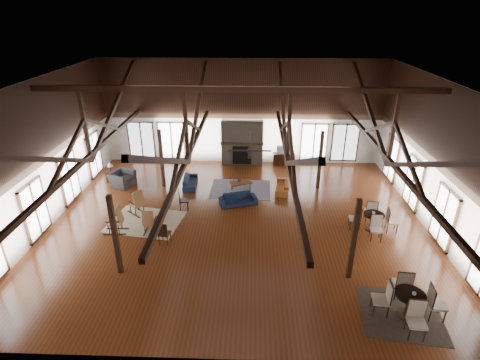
{
  "coord_description": "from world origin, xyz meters",
  "views": [
    {
      "loc": [
        0.6,
        -14.0,
        8.59
      ],
      "look_at": [
        0.07,
        1.0,
        1.56
      ],
      "focal_mm": 28.0,
      "sensor_mm": 36.0,
      "label": 1
    }
  ],
  "objects_px": {
    "sofa_navy_front": "(238,199)",
    "armchair": "(122,179)",
    "tv_console": "(284,159)",
    "cafe_table_near": "(409,301)",
    "coffee_table": "(241,183)",
    "cafe_table_far": "(373,219)",
    "sofa_orange": "(283,186)",
    "sofa_navy_left": "(190,182)"
  },
  "relations": [
    {
      "from": "sofa_navy_left",
      "to": "cafe_table_far",
      "type": "distance_m",
      "value": 9.18
    },
    {
      "from": "sofa_orange",
      "to": "armchair",
      "type": "relative_size",
      "value": 1.43
    },
    {
      "from": "armchair",
      "to": "cafe_table_far",
      "type": "relative_size",
      "value": 0.57
    },
    {
      "from": "sofa_orange",
      "to": "coffee_table",
      "type": "relative_size",
      "value": 1.36
    },
    {
      "from": "sofa_navy_front",
      "to": "sofa_navy_left",
      "type": "xyz_separation_m",
      "value": [
        -2.58,
        1.9,
        -0.01
      ]
    },
    {
      "from": "sofa_navy_front",
      "to": "cafe_table_far",
      "type": "distance_m",
      "value": 6.08
    },
    {
      "from": "coffee_table",
      "to": "tv_console",
      "type": "xyz_separation_m",
      "value": [
        2.43,
        3.58,
        -0.05
      ]
    },
    {
      "from": "armchair",
      "to": "coffee_table",
      "type": "bearing_deg",
      "value": -73.12
    },
    {
      "from": "armchair",
      "to": "sofa_orange",
      "type": "bearing_deg",
      "value": -72.61
    },
    {
      "from": "sofa_navy_left",
      "to": "coffee_table",
      "type": "height_order",
      "value": "sofa_navy_left"
    },
    {
      "from": "sofa_navy_left",
      "to": "coffee_table",
      "type": "xyz_separation_m",
      "value": [
        2.67,
        -0.33,
        0.12
      ]
    },
    {
      "from": "sofa_navy_front",
      "to": "tv_console",
      "type": "height_order",
      "value": "tv_console"
    },
    {
      "from": "sofa_orange",
      "to": "cafe_table_near",
      "type": "height_order",
      "value": "cafe_table_near"
    },
    {
      "from": "sofa_navy_left",
      "to": "cafe_table_far",
      "type": "height_order",
      "value": "cafe_table_far"
    },
    {
      "from": "sofa_navy_left",
      "to": "tv_console",
      "type": "distance_m",
      "value": 6.05
    },
    {
      "from": "sofa_orange",
      "to": "cafe_table_far",
      "type": "height_order",
      "value": "cafe_table_far"
    },
    {
      "from": "cafe_table_near",
      "to": "cafe_table_far",
      "type": "xyz_separation_m",
      "value": [
        0.32,
        4.8,
        -0.04
      ]
    },
    {
      "from": "sofa_navy_front",
      "to": "tv_console",
      "type": "distance_m",
      "value": 5.73
    },
    {
      "from": "coffee_table",
      "to": "armchair",
      "type": "relative_size",
      "value": 1.05
    },
    {
      "from": "sofa_navy_front",
      "to": "coffee_table",
      "type": "distance_m",
      "value": 1.57
    },
    {
      "from": "sofa_navy_front",
      "to": "sofa_orange",
      "type": "bearing_deg",
      "value": 17.17
    },
    {
      "from": "sofa_navy_front",
      "to": "cafe_table_near",
      "type": "relative_size",
      "value": 0.8
    },
    {
      "from": "sofa_orange",
      "to": "cafe_table_near",
      "type": "xyz_separation_m",
      "value": [
        3.2,
        -8.36,
        0.32
      ]
    },
    {
      "from": "cafe_table_far",
      "to": "cafe_table_near",
      "type": "bearing_deg",
      "value": -93.86
    },
    {
      "from": "sofa_navy_left",
      "to": "cafe_table_far",
      "type": "xyz_separation_m",
      "value": [
        8.3,
        -3.92,
        0.27
      ]
    },
    {
      "from": "sofa_navy_left",
      "to": "tv_console",
      "type": "height_order",
      "value": "tv_console"
    },
    {
      "from": "sofa_orange",
      "to": "cafe_table_far",
      "type": "distance_m",
      "value": 5.02
    },
    {
      "from": "armchair",
      "to": "tv_console",
      "type": "relative_size",
      "value": 0.92
    },
    {
      "from": "coffee_table",
      "to": "cafe_table_near",
      "type": "height_order",
      "value": "cafe_table_near"
    },
    {
      "from": "tv_console",
      "to": "sofa_navy_front",
      "type": "bearing_deg",
      "value": -116.13
    },
    {
      "from": "cafe_table_near",
      "to": "sofa_navy_left",
      "type": "bearing_deg",
      "value": 132.47
    },
    {
      "from": "sofa_navy_left",
      "to": "coffee_table",
      "type": "bearing_deg",
      "value": -100.71
    },
    {
      "from": "sofa_navy_left",
      "to": "sofa_orange",
      "type": "relative_size",
      "value": 1.02
    },
    {
      "from": "sofa_navy_front",
      "to": "cafe_table_far",
      "type": "bearing_deg",
      "value": -37.23
    },
    {
      "from": "sofa_navy_left",
      "to": "coffee_table",
      "type": "relative_size",
      "value": 1.39
    },
    {
      "from": "sofa_navy_front",
      "to": "armchair",
      "type": "bearing_deg",
      "value": 145.32
    },
    {
      "from": "cafe_table_near",
      "to": "armchair",
      "type": "bearing_deg",
      "value": 143.02
    },
    {
      "from": "sofa_navy_front",
      "to": "cafe_table_far",
      "type": "height_order",
      "value": "cafe_table_far"
    },
    {
      "from": "sofa_navy_front",
      "to": "tv_console",
      "type": "relative_size",
      "value": 1.39
    },
    {
      "from": "armchair",
      "to": "cafe_table_near",
      "type": "height_order",
      "value": "cafe_table_near"
    },
    {
      "from": "sofa_navy_front",
      "to": "armchair",
      "type": "height_order",
      "value": "armchair"
    },
    {
      "from": "cafe_table_near",
      "to": "coffee_table",
      "type": "bearing_deg",
      "value": 122.34
    }
  ]
}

